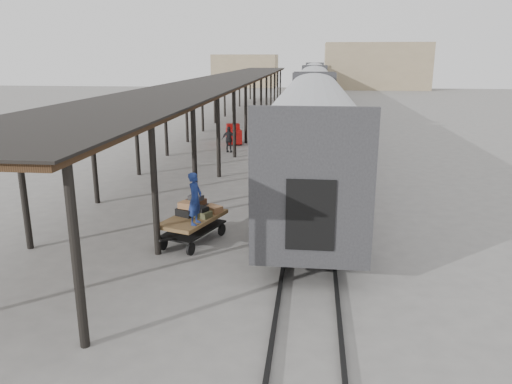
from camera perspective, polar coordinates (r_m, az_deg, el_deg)
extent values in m
plane|color=slate|center=(16.99, -4.74, -4.70)|extent=(160.00, 160.00, 0.00)
cube|color=silver|center=(23.86, 6.53, 7.52)|extent=(3.00, 24.00, 2.90)
cube|color=#28282B|center=(12.17, 6.31, -0.03)|extent=(3.04, 0.22, 3.50)
cube|color=black|center=(23.80, 2.88, 9.76)|extent=(0.04, 22.08, 0.65)
cube|color=black|center=(24.15, 6.41, 3.52)|extent=(2.55, 23.04, 0.50)
cube|color=silver|center=(49.75, 6.65, 11.54)|extent=(3.00, 24.00, 2.90)
cube|color=#28282B|center=(37.88, 6.61, 10.38)|extent=(3.04, 0.22, 3.50)
cube|color=black|center=(49.72, 4.89, 12.62)|extent=(0.04, 22.08, 0.65)
cube|color=black|center=(49.88, 6.59, 9.59)|extent=(2.55, 23.04, 0.50)
cube|color=silver|center=(75.71, 6.69, 12.81)|extent=(3.00, 24.00, 2.90)
cube|color=#28282B|center=(63.82, 6.67, 12.36)|extent=(3.04, 0.22, 3.50)
cube|color=black|center=(75.69, 5.52, 13.52)|extent=(0.04, 22.08, 0.65)
cube|color=black|center=(75.80, 6.65, 11.53)|extent=(2.55, 23.04, 0.50)
cube|color=black|center=(15.63, 1.77, 1.80)|extent=(0.50, 1.70, 2.00)
imported|color=white|center=(15.66, 1.76, 1.31)|extent=(0.72, 0.89, 1.72)
cube|color=#A37046|center=(15.71, 0.25, -0.95)|extent=(0.57, 0.25, 0.42)
cube|color=#422B19|center=(40.23, -3.00, 12.74)|extent=(4.60, 64.00, 0.18)
cube|color=black|center=(40.22, -3.00, 12.91)|extent=(4.90, 64.30, 0.06)
cylinder|color=black|center=(40.75, -5.84, 9.90)|extent=(0.20, 0.20, 4.00)
cylinder|color=black|center=(71.27, -0.47, 12.27)|extent=(0.20, 0.20, 4.00)
cylinder|color=black|center=(10.48, -19.86, -6.92)|extent=(0.20, 0.20, 4.00)
cylinder|color=black|center=(40.08, -0.02, 9.89)|extent=(0.20, 0.20, 4.00)
cylinder|color=black|center=(70.89, 2.90, 12.24)|extent=(0.20, 0.20, 4.00)
cube|color=black|center=(49.98, 5.72, 8.66)|extent=(0.10, 150.00, 0.12)
cube|color=black|center=(49.98, 7.39, 8.61)|extent=(0.10, 150.00, 0.12)
cube|color=tan|center=(94.28, 13.50, 13.83)|extent=(18.00, 10.00, 8.00)
cube|color=tan|center=(98.57, -1.21, 13.70)|extent=(12.00, 8.00, 6.00)
cube|color=brown|center=(15.98, -7.22, -3.05)|extent=(1.96, 2.68, 0.12)
cube|color=black|center=(16.09, -7.18, -4.23)|extent=(1.84, 2.55, 0.06)
cylinder|color=black|center=(15.72, -10.56, -5.83)|extent=(0.21, 0.40, 0.40)
cylinder|color=black|center=(15.18, -7.48, -6.47)|extent=(0.21, 0.40, 0.40)
cylinder|color=black|center=(17.19, -6.85, -3.82)|extent=(0.21, 0.40, 0.40)
cylinder|color=black|center=(16.70, -3.94, -4.32)|extent=(0.21, 0.40, 0.40)
cube|color=#323234|center=(16.55, -6.95, -1.73)|extent=(0.86, 0.75, 0.25)
cube|color=#A37046|center=(16.38, -4.92, -1.93)|extent=(0.68, 0.64, 0.20)
cube|color=black|center=(16.08, -8.00, -2.30)|extent=(0.70, 0.63, 0.23)
cube|color=#48492C|center=(15.88, -6.21, -2.53)|extent=(0.67, 0.59, 0.20)
cube|color=#4D2F1F|center=(16.40, -6.85, -1.14)|extent=(0.67, 0.57, 0.21)
cube|color=#A37046|center=(16.04, -7.86, -1.50)|extent=(0.59, 0.50, 0.20)
cube|color=#323234|center=(16.26, -6.89, -0.65)|extent=(0.52, 0.44, 0.16)
cube|color=black|center=(15.86, -6.39, -1.94)|extent=(0.56, 0.51, 0.16)
cube|color=#99100D|center=(33.88, -2.54, 6.40)|extent=(1.30, 1.70, 0.90)
cube|color=#99100D|center=(34.19, -2.65, 7.50)|extent=(0.99, 0.82, 0.35)
cylinder|color=black|center=(33.35, -3.09, 5.60)|extent=(0.22, 0.38, 0.36)
cylinder|color=black|center=(33.46, -1.72, 5.65)|extent=(0.22, 0.38, 0.36)
cylinder|color=black|center=(34.43, -3.33, 5.91)|extent=(0.22, 0.38, 0.36)
cylinder|color=black|center=(34.54, -2.00, 5.95)|extent=(0.22, 0.38, 0.36)
imported|color=navy|center=(15.07, -6.98, -0.75)|extent=(0.48, 0.64, 1.60)
imported|color=black|center=(30.95, -3.09, 6.01)|extent=(0.97, 0.46, 1.60)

